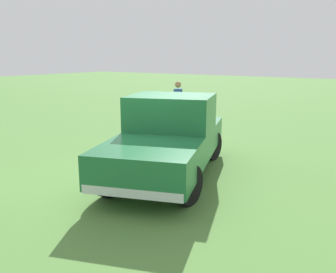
{
  "coord_description": "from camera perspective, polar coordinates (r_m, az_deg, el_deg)",
  "views": [
    {
      "loc": [
        6.56,
        4.89,
        2.66
      ],
      "look_at": [
        -0.06,
        0.44,
        0.9
      ],
      "focal_mm": 39.38,
      "sensor_mm": 36.0,
      "label": 1
    }
  ],
  "objects": [
    {
      "name": "person_bystander",
      "position": [
        13.44,
        1.55,
        5.31
      ],
      "size": [
        0.39,
        0.39,
        1.75
      ],
      "rotation": [
        0.0,
        0.0,
        1.83
      ],
      "color": "#7A6B51",
      "rests_on": "ground_plane"
    },
    {
      "name": "ground_plane",
      "position": [
        8.61,
        -2.66,
        -5.58
      ],
      "size": [
        80.0,
        80.0,
        0.0
      ],
      "primitive_type": "plane",
      "color": "#54843D"
    },
    {
      "name": "pickup_truck",
      "position": [
        8.29,
        0.22,
        0.31
      ],
      "size": [
        5.14,
        3.32,
        1.79
      ],
      "rotation": [
        0.0,
        0.0,
        0.34
      ],
      "color": "black",
      "rests_on": "ground_plane"
    }
  ]
}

